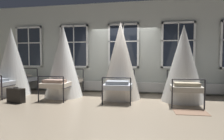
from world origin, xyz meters
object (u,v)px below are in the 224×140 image
Objects in this scene: cot_second at (63,62)px; cot_fourth at (183,65)px; suitcase_dark at (16,95)px; cot_third at (120,62)px; cot_first at (12,62)px.

cot_fourth is (4.01, -0.01, -0.06)m from cot_second.
cot_second is 4.26× the size of suitcase_dark.
cot_second reaches higher than cot_fourth.
cot_second is at bearing 62.23° from suitcase_dark.
cot_second is 2.02m from cot_third.
cot_fourth is (6.05, -0.01, -0.04)m from cot_first.
cot_first is 6.05m from cot_fourth.
cot_first is at bearing 142.36° from suitcase_dark.
cot_second is 0.98× the size of cot_third.
cot_first is 0.97× the size of cot_third.
cot_first is at bearing 88.39° from cot_second.
suitcase_dark is (1.06, -1.22, -0.97)m from cot_first.
cot_second is 4.01m from cot_fourth.
cot_third is at bearing -88.26° from cot_first.
cot_second is at bearing -88.50° from cot_first.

